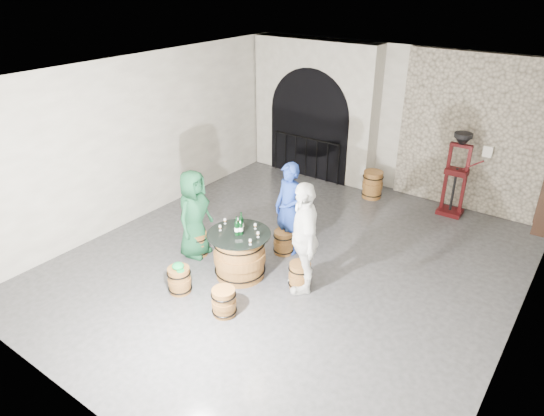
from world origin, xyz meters
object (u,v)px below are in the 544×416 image
Objects in this scene: barrel_stool_far at (284,242)px; person_blue at (289,209)px; person_green at (194,214)px; barrel_stool_right at (300,275)px; barrel_stool_near_right at (224,302)px; person_white at (304,238)px; side_barrel at (372,185)px; corking_press at (457,168)px; barrel_stool_near_left at (179,280)px; barrel_stool_left at (198,244)px; wine_bottle_right at (241,223)px; barrel_table at (240,255)px; wine_bottle_center at (241,227)px; wine_bottle_left at (237,228)px.

person_blue is at bearing 79.88° from barrel_stool_far.
barrel_stool_right is at bearing -91.98° from person_green.
barrel_stool_far and barrel_stool_near_right have the same top height.
person_white is 3.00× the size of side_barrel.
barrel_stool_near_left is at bearing -117.78° from corking_press.
barrel_stool_left is 1.33× the size of wine_bottle_right.
barrel_table is at bearing -102.46° from person_green.
barrel_stool_near_left is (-0.66, -1.92, 0.00)m from barrel_stool_far.
corking_press is (3.14, 4.23, 0.80)m from barrel_stool_left.
wine_bottle_center is (-0.16, -1.13, 0.09)m from person_blue.
barrel_table is at bearing -96.03° from side_barrel.
barrel_stool_far is at bearing -61.32° from person_green.
person_blue is (0.02, 0.12, 0.62)m from barrel_stool_far.
side_barrel is at bearing 70.10° from barrel_stool_left.
corking_press reaches higher than side_barrel.
person_blue is at bearing -176.42° from person_white.
wine_bottle_center is at bearing -5.05° from barrel_table.
barrel_stool_right is 0.71× the size of side_barrel.
barrel_stool_near_left is at bearing -157.83° from person_green.
barrel_stool_right is at bearing 39.63° from barrel_stool_near_left.
person_green is at bearing -173.69° from barrel_stool_right.
barrel_stool_right is at bearing -41.49° from barrel_stool_far.
person_green is at bearing -128.22° from corking_press.
person_white reaches higher than barrel_stool_near_left.
barrel_table is at bearing 62.11° from barrel_stool_near_left.
person_white is 1.03m from wine_bottle_center.
wine_bottle_left reaches higher than barrel_stool_near_left.
wine_bottle_center and wine_bottle_right have the same top height.
wine_bottle_center is (0.04, -0.00, 0.53)m from barrel_table.
barrel_stool_far is at bearing 80.59° from wine_bottle_left.
corking_press is at bearing 64.19° from wine_bottle_left.
person_blue is 2.75× the size of side_barrel.
wine_bottle_left is at bearing -99.41° from barrel_stool_far.
wine_bottle_left is at bearing -129.87° from wine_bottle_center.
barrel_table is at bearing -100.12° from barrel_stool_far.
barrel_stool_right is 1.33× the size of wine_bottle_center.
barrel_stool_far is 1.00× the size of barrel_stool_near_left.
barrel_stool_far is at bearing -121.72° from corking_press.
barrel_stool_left is 1.00× the size of barrel_stool_far.
barrel_table is 2.38× the size of barrel_stool_left.
barrel_stool_left is 1.53m from barrel_stool_far.
barrel_stool_left is at bearing 118.97° from barrel_stool_near_left.
person_white reaches higher than barrel_table.
barrel_stool_left is 1.78m from barrel_stool_near_right.
person_green is at bearing -126.94° from person_blue.
barrel_stool_near_left is 2.07m from person_white.
barrel_stool_near_right is 1.34m from wine_bottle_right.
person_blue reaches higher than side_barrel.
side_barrel is (0.43, 4.11, -0.09)m from barrel_table.
barrel_stool_near_right is 1.33× the size of wine_bottle_right.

